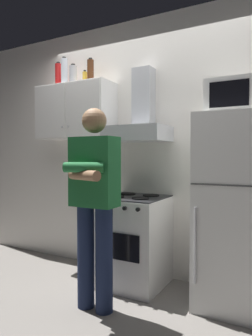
# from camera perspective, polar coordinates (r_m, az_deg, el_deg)

# --- Properties ---
(ground_plane) EXTENTS (7.00, 7.00, 0.00)m
(ground_plane) POSITION_cam_1_polar(r_m,az_deg,el_deg) (3.02, 0.00, -22.36)
(ground_plane) COLOR slate
(back_wall_tiled) EXTENTS (4.80, 0.10, 2.70)m
(back_wall_tiled) POSITION_cam_1_polar(r_m,az_deg,el_deg) (3.29, 5.01, 3.85)
(back_wall_tiled) COLOR silver
(back_wall_tiled) RESTS_ON ground_plane
(upper_cabinet) EXTENTS (0.90, 0.37, 0.60)m
(upper_cabinet) POSITION_cam_1_polar(r_m,az_deg,el_deg) (3.56, -9.32, 10.17)
(upper_cabinet) COLOR white
(stove_oven) EXTENTS (0.60, 0.62, 0.87)m
(stove_oven) POSITION_cam_1_polar(r_m,az_deg,el_deg) (3.10, 1.42, -13.18)
(stove_oven) COLOR white
(stove_oven) RESTS_ON ground_plane
(range_hood) EXTENTS (0.60, 0.44, 0.75)m
(range_hood) POSITION_cam_1_polar(r_m,az_deg,el_deg) (3.12, 2.52, 8.50)
(range_hood) COLOR #B7BABF
(refrigerator) EXTENTS (0.60, 0.62, 1.60)m
(refrigerator) POSITION_cam_1_polar(r_m,az_deg,el_deg) (2.73, 19.63, -7.53)
(refrigerator) COLOR white
(refrigerator) RESTS_ON ground_plane
(microwave) EXTENTS (0.48, 0.37, 0.28)m
(microwave) POSITION_cam_1_polar(r_m,az_deg,el_deg) (2.75, 19.95, 12.20)
(microwave) COLOR silver
(microwave) RESTS_ON refrigerator
(person_standing) EXTENTS (0.38, 0.33, 1.64)m
(person_standing) POSITION_cam_1_polar(r_m,az_deg,el_deg) (2.52, -5.91, -5.91)
(person_standing) COLOR #192342
(person_standing) RESTS_ON ground_plane
(bottle_soda_red) EXTENTS (0.07, 0.07, 0.28)m
(bottle_soda_red) POSITION_cam_1_polar(r_m,az_deg,el_deg) (3.78, -12.38, 16.38)
(bottle_soda_red) COLOR red
(bottle_soda_red) RESTS_ON upper_cabinet
(bottle_canister_steel) EXTENTS (0.08, 0.08, 0.23)m
(bottle_canister_steel) POSITION_cam_1_polar(r_m,az_deg,el_deg) (3.64, -9.73, 16.55)
(bottle_canister_steel) COLOR #B2B5BA
(bottle_canister_steel) RESTS_ON upper_cabinet
(bottle_rum_dark) EXTENTS (0.07, 0.07, 0.27)m
(bottle_rum_dark) POSITION_cam_1_polar(r_m,az_deg,el_deg) (3.54, -6.58, 17.31)
(bottle_rum_dark) COLOR #47230F
(bottle_rum_dark) RESTS_ON upper_cabinet
(bottle_spice_jar) EXTENTS (0.05, 0.05, 0.16)m
(bottle_spice_jar) POSITION_cam_1_polar(r_m,az_deg,el_deg) (3.59, -7.61, 16.16)
(bottle_spice_jar) COLOR gold
(bottle_spice_jar) RESTS_ON upper_cabinet
(bottle_vodka_clear) EXTENTS (0.07, 0.07, 0.32)m
(bottle_vodka_clear) POSITION_cam_1_polar(r_m,az_deg,el_deg) (3.71, -11.33, 16.98)
(bottle_vodka_clear) COLOR silver
(bottle_vodka_clear) RESTS_ON upper_cabinet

